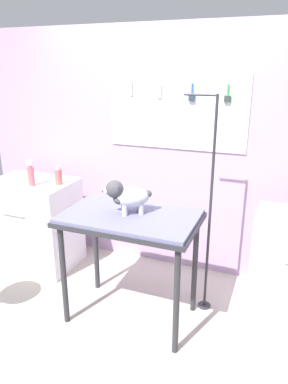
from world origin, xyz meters
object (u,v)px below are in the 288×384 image
Objects in this scene: grooming_table at (130,226)px; grooming_arm at (209,217)px; spray_bottle_tall at (58,177)px; dog at (127,196)px; counter_left at (35,223)px.

grooming_table is 0.58× the size of grooming_arm.
grooming_table is 0.62m from grooming_arm.
grooming_arm is 9.22× the size of spray_bottle_tall.
grooming_arm is (0.52, 0.34, 0.02)m from grooming_table.
spray_bottle_tall is at bearing 153.96° from grooming_table.
grooming_table is 0.24m from dog.
spray_bottle_tall is at bearing 153.50° from dog.
grooming_table is 1.05m from spray_bottle_tall.
dog is 0.39× the size of counter_left.
dog reaches higher than grooming_table.
grooming_table is at bearing -8.41° from dog.
counter_left is 0.60m from spray_bottle_tall.
counter_left is at bearing 160.21° from dog.
spray_bottle_tall reaches higher than grooming_table.
dog reaches higher than counter_left.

